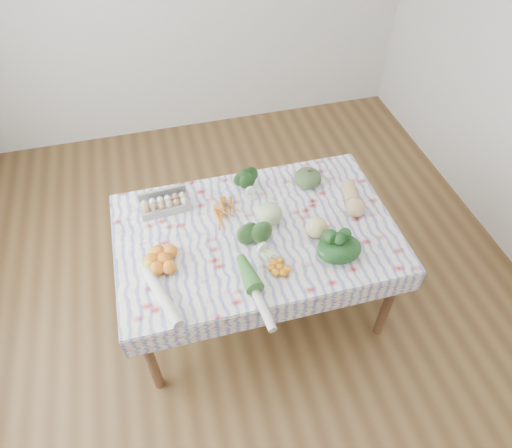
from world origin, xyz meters
name	(u,v)px	position (x,y,z in m)	size (l,w,h in m)	color
ground	(256,301)	(0.00, 0.00, 0.00)	(4.50, 4.50, 0.00)	brown
dining_table	(256,240)	(0.00, 0.00, 0.68)	(1.60, 1.00, 0.75)	brown
tablecloth	(256,231)	(0.00, 0.00, 0.76)	(1.66, 1.06, 0.01)	white
egg_carton	(165,206)	(-0.50, 0.31, 0.80)	(0.30, 0.12, 0.08)	gray
carrot_bunch	(225,213)	(-0.15, 0.17, 0.78)	(0.20, 0.18, 0.04)	#C86F1C
kale_bunch	(248,181)	(0.04, 0.35, 0.84)	(0.17, 0.15, 0.15)	#163613
kabocha_squash	(308,178)	(0.43, 0.30, 0.82)	(0.18, 0.18, 0.12)	#3F572F
cabbage	(270,214)	(0.10, 0.04, 0.84)	(0.15, 0.15, 0.15)	#A8BF7D
butternut_squash	(353,198)	(0.63, 0.05, 0.82)	(0.12, 0.26, 0.12)	tan
orange_cluster	(164,259)	(-0.56, -0.11, 0.81)	(0.26, 0.26, 0.09)	orange
broccoli	(256,239)	(-0.03, -0.12, 0.83)	(0.17, 0.17, 0.13)	#294E1F
mandarin_cluster	(280,267)	(0.05, -0.31, 0.79)	(0.15, 0.15, 0.05)	orange
grapefruit	(317,227)	(0.33, -0.12, 0.83)	(0.13, 0.13, 0.13)	#CEC573
spinach_bag	(339,249)	(0.40, -0.30, 0.82)	(0.26, 0.21, 0.11)	black
daikon	(162,296)	(-0.60, -0.34, 0.79)	(0.06, 0.06, 0.42)	silver
leek	(256,294)	(-0.12, -0.45, 0.79)	(0.05, 0.05, 0.46)	silver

